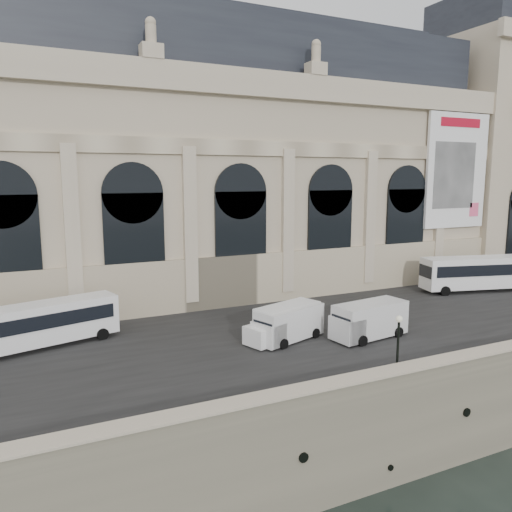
{
  "coord_description": "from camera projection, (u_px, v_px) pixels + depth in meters",
  "views": [
    {
      "loc": [
        -22.78,
        -21.08,
        18.4
      ],
      "look_at": [
        -2.34,
        22.0,
        10.76
      ],
      "focal_mm": 35.0,
      "sensor_mm": 36.0,
      "label": 1
    }
  ],
  "objects": [
    {
      "name": "lamp_right",
      "position": [
        398.0,
        348.0,
        30.52
      ],
      "size": [
        0.41,
        0.41,
        4.05
      ],
      "color": "black",
      "rests_on": "quay"
    },
    {
      "name": "van_b",
      "position": [
        366.0,
        321.0,
        38.27
      ],
      "size": [
        6.51,
        3.21,
        2.78
      ],
      "color": "silver",
      "rests_on": "quay"
    },
    {
      "name": "street",
      "position": [
        320.0,
        322.0,
        42.9
      ],
      "size": [
        160.0,
        24.0,
        0.06
      ],
      "primitive_type": "cube",
      "color": "#2D2D2D",
      "rests_on": "quay"
    },
    {
      "name": "clock_pavilion",
      "position": [
        481.0,
        138.0,
        66.96
      ],
      "size": [
        13.0,
        14.72,
        36.7
      ],
      "color": "beige",
      "rests_on": "quay"
    },
    {
      "name": "bus_left",
      "position": [
        39.0,
        324.0,
        35.99
      ],
      "size": [
        11.5,
        5.22,
        3.33
      ],
      "color": "white",
      "rests_on": "quay"
    },
    {
      "name": "box_truck",
      "position": [
        284.0,
        323.0,
        38.14
      ],
      "size": [
        6.86,
        4.0,
        2.64
      ],
      "color": "white",
      "rests_on": "quay"
    },
    {
      "name": "bus_right",
      "position": [
        479.0,
        272.0,
        54.02
      ],
      "size": [
        13.09,
        5.75,
        3.79
      ],
      "color": "white",
      "rests_on": "quay"
    },
    {
      "name": "quay",
      "position": [
        228.0,
        301.0,
        62.11
      ],
      "size": [
        160.0,
        70.0,
        6.0
      ],
      "primitive_type": "cube",
      "color": "gray",
      "rests_on": "ground"
    },
    {
      "name": "parapet",
      "position": [
        438.0,
        369.0,
        30.85
      ],
      "size": [
        160.0,
        1.4,
        1.21
      ],
      "color": "gray",
      "rests_on": "quay"
    },
    {
      "name": "museum",
      "position": [
        190.0,
        164.0,
        53.24
      ],
      "size": [
        69.0,
        18.7,
        29.1
      ],
      "color": "beige",
      "rests_on": "quay"
    },
    {
      "name": "ground",
      "position": [
        439.0,
        472.0,
        31.36
      ],
      "size": [
        260.0,
        260.0,
        0.0
      ],
      "primitive_type": "plane",
      "color": "black",
      "rests_on": "ground"
    },
    {
      "name": "van_c",
      "position": [
        286.0,
        324.0,
        37.65
      ],
      "size": [
        6.28,
        3.96,
        2.62
      ],
      "color": "white",
      "rests_on": "quay"
    }
  ]
}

